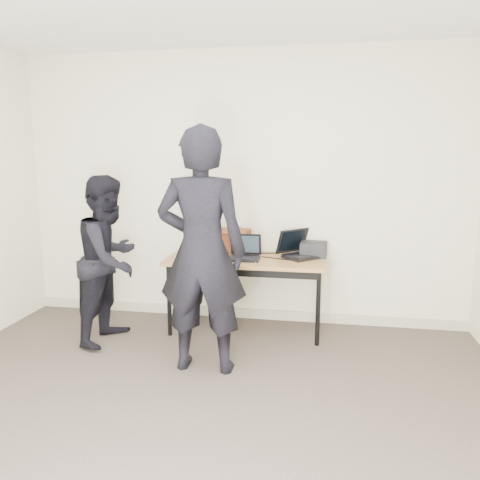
% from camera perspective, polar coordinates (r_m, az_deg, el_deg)
% --- Properties ---
extents(room, '(4.60, 4.60, 2.80)m').
position_cam_1_polar(room, '(2.54, -8.48, 2.37)').
color(room, '#433933').
rests_on(room, ground).
extents(desk, '(1.50, 0.65, 0.72)m').
position_cam_1_polar(desk, '(4.46, 0.74, -2.98)').
color(desk, olive).
rests_on(desk, ground).
extents(laptop_beige, '(0.29, 0.28, 0.22)m').
position_cam_1_polar(laptop_beige, '(4.50, -5.72, -1.56)').
color(laptop_beige, beige).
rests_on(laptop_beige, desk).
extents(laptop_center, '(0.30, 0.29, 0.23)m').
position_cam_1_polar(laptop_center, '(4.42, 0.56, -1.64)').
color(laptop_center, black).
rests_on(laptop_center, desk).
extents(laptop_right, '(0.49, 0.49, 0.26)m').
position_cam_1_polar(laptop_right, '(4.54, 7.26, -1.29)').
color(laptop_right, black).
rests_on(laptop_right, desk).
extents(leather_satchel, '(0.38, 0.22, 0.25)m').
position_cam_1_polar(leather_satchel, '(4.67, -0.99, -0.02)').
color(leather_satchel, brown).
rests_on(leather_satchel, desk).
extents(tissue, '(0.14, 0.12, 0.08)m').
position_cam_1_polar(tissue, '(4.64, -0.62, 1.88)').
color(tissue, white).
rests_on(tissue, leather_satchel).
extents(equipment_box, '(0.26, 0.23, 0.14)m').
position_cam_1_polar(equipment_box, '(4.57, 8.96, -1.12)').
color(equipment_box, black).
rests_on(equipment_box, desk).
extents(power_brick, '(0.09, 0.06, 0.03)m').
position_cam_1_polar(power_brick, '(4.32, -2.50, -2.40)').
color(power_brick, black).
rests_on(power_brick, desk).
extents(cables, '(1.15, 0.47, 0.01)m').
position_cam_1_polar(cables, '(4.44, 1.35, -2.19)').
color(cables, black).
rests_on(cables, desk).
extents(person_typist, '(0.71, 0.48, 1.91)m').
position_cam_1_polar(person_typist, '(3.62, -4.69, -1.42)').
color(person_typist, black).
rests_on(person_typist, ground).
extents(person_observer, '(0.66, 0.80, 1.52)m').
position_cam_1_polar(person_observer, '(4.39, -15.58, -2.30)').
color(person_observer, black).
rests_on(person_observer, ground).
extents(baseboard, '(4.50, 0.03, 0.10)m').
position_cam_1_polar(baseboard, '(4.97, 0.11, -8.87)').
color(baseboard, '#ABA58E').
rests_on(baseboard, ground).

